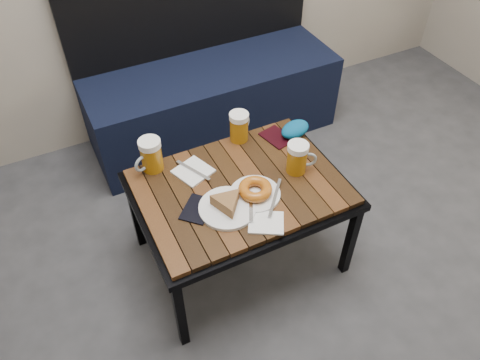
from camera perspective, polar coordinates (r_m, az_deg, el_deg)
name	(u,v)px	position (r m, az deg, el deg)	size (l,w,h in m)	color
bench	(211,93)	(2.73, -3.60, 10.52)	(1.40, 0.50, 0.95)	black
cafe_table	(240,193)	(1.90, 0.00, -1.54)	(0.84, 0.62, 0.47)	black
beer_mug_left	(151,155)	(1.93, -10.83, 2.99)	(0.14, 0.11, 0.15)	#A5680D
beer_mug_centre	(239,126)	(2.04, -0.08, 6.56)	(0.13, 0.11, 0.14)	#A5680D
beer_mug_right	(298,158)	(1.90, 7.05, 2.71)	(0.13, 0.11, 0.14)	#A5680D
plate_pie	(227,205)	(1.77, -1.56, -3.06)	(0.22, 0.22, 0.06)	white
plate_bagel	(255,191)	(1.82, 1.87, -1.38)	(0.23, 0.24, 0.06)	white
napkin_left	(193,171)	(1.93, -5.73, 1.07)	(0.17, 0.17, 0.01)	white
napkin_right	(266,223)	(1.74, 3.20, -5.20)	(0.17, 0.16, 0.01)	white
passport_navy	(197,209)	(1.79, -5.23, -3.54)	(0.10, 0.14, 0.01)	black
passport_burgundy	(277,137)	(2.09, 4.50, 5.23)	(0.10, 0.14, 0.01)	black
knit_pouch	(295,129)	(2.10, 6.73, 6.17)	(0.14, 0.09, 0.06)	#05418E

